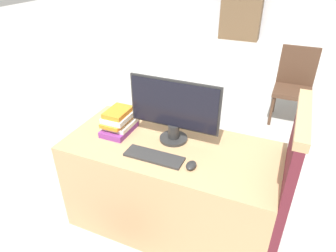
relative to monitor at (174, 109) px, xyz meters
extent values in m
cube|color=tan|center=(0.01, -0.08, -0.61)|extent=(1.48, 0.70, 0.75)
cube|color=#5B1E28|center=(0.78, -0.11, -0.42)|extent=(0.05, 0.63, 1.14)
cube|color=tan|center=(0.78, -0.11, 0.17)|extent=(0.07, 0.63, 0.05)
cylinder|color=#282828|center=(0.00, 0.00, -0.23)|extent=(0.20, 0.20, 0.02)
cylinder|color=#282828|center=(0.00, 0.00, -0.17)|extent=(0.08, 0.08, 0.10)
cube|color=#282828|center=(0.00, 0.00, 0.04)|extent=(0.64, 0.01, 0.35)
cube|color=black|center=(0.00, 0.00, 0.04)|extent=(0.61, 0.02, 0.32)
cube|color=#2D2D2D|center=(-0.04, -0.25, -0.23)|extent=(0.39, 0.13, 0.02)
ellipsoid|color=#262626|center=(0.22, -0.25, -0.22)|extent=(0.06, 0.09, 0.03)
cube|color=#7A3384|center=(-0.41, -0.06, -0.22)|extent=(0.18, 0.27, 0.04)
cube|color=silver|center=(-0.41, -0.04, -0.18)|extent=(0.19, 0.22, 0.03)
cube|color=orange|center=(-0.42, -0.04, -0.15)|extent=(0.15, 0.27, 0.03)
cube|color=silver|center=(-0.42, -0.06, -0.12)|extent=(0.17, 0.21, 0.04)
cube|color=orange|center=(-0.42, -0.05, -0.09)|extent=(0.15, 0.21, 0.03)
cylinder|color=#4C3323|center=(0.55, 1.85, -0.79)|extent=(0.04, 0.04, 0.39)
cylinder|color=#4C3323|center=(0.93, 1.85, -0.79)|extent=(0.04, 0.04, 0.39)
cylinder|color=#4C3323|center=(0.55, 2.23, -0.79)|extent=(0.04, 0.04, 0.39)
cylinder|color=#4C3323|center=(0.93, 2.23, -0.79)|extent=(0.04, 0.04, 0.39)
cube|color=#4C3323|center=(0.74, 2.04, -0.58)|extent=(0.44, 0.44, 0.05)
cube|color=#4C3323|center=(0.74, 2.24, -0.31)|extent=(0.44, 0.04, 0.48)
camera|label=1|loc=(0.67, -1.65, 0.93)|focal=32.00mm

